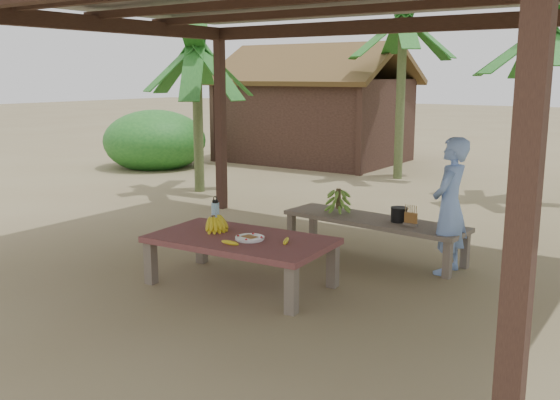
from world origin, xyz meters
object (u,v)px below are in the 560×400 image
Objects in this scene: water_flask at (215,213)px; woman at (450,206)px; ripe_banana_bunch at (213,222)px; work_table at (241,244)px; bench at (373,223)px; plate at (250,238)px; cooking_pot at (399,215)px.

water_flask is 0.21× the size of woman.
woman reaches higher than ripe_banana_bunch.
woman reaches higher than work_table.
water_flask is 2.50m from woman.
woman is (1.97, 1.52, 0.14)m from ripe_banana_bunch.
water_flask reaches higher than work_table.
bench is (0.64, 1.69, -0.04)m from work_table.
woman is at bearing 48.16° from plate.
water_flask is (-1.19, -1.42, 0.24)m from bench.
ripe_banana_bunch is 2.14m from cooking_pot.
water_flask is (-0.55, 0.27, 0.20)m from work_table.
plate is 0.20× the size of woman.
bench is at bearing 57.94° from ripe_banana_bunch.
cooking_pot is at bearing 9.04° from bench.
bench is 12.00× the size of cooking_pot.
woman is at bearing -2.71° from bench.
bench is at bearing 73.83° from plate.
plate is 1.55× the size of cooking_pot.
work_table is 0.65m from water_flask.
ripe_banana_bunch reaches higher than work_table.
work_table is 2.24m from woman.
cooking_pot is at bearing 43.84° from water_flask.
plate reaches higher than bench.
work_table is 6.26× the size of ripe_banana_bunch.
bench is 1.00m from woman.
work_table reaches higher than bench.
woman is (0.63, -0.15, 0.20)m from cooking_pot.
work_table is 1.27× the size of woman.
work_table is 1.96m from cooking_pot.
plate is at bearing -40.52° from woman.
bench is at bearing -175.82° from cooking_pot.
ripe_banana_bunch is 1.59× the size of cooking_pot.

